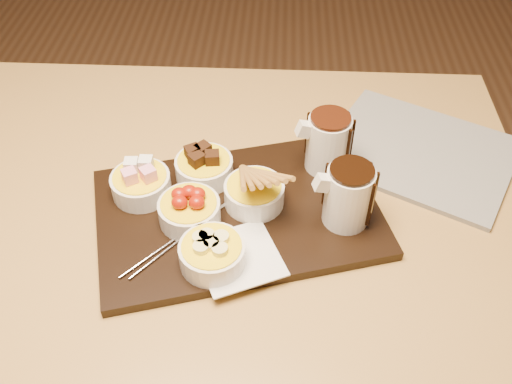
{
  "coord_description": "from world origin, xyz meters",
  "views": [
    {
      "loc": [
        0.15,
        -0.7,
        1.45
      ],
      "look_at": [
        0.12,
        -0.05,
        0.81
      ],
      "focal_mm": 40.0,
      "sensor_mm": 36.0,
      "label": 1
    }
  ],
  "objects_px": {
    "bowl_strawberries": "(190,212)",
    "newspaper": "(419,152)",
    "pitcher_milk_chocolate": "(328,143)",
    "dining_table": "(191,231)",
    "pitcher_dark_chocolate": "(348,196)",
    "serving_board": "(238,213)"
  },
  "relations": [
    {
      "from": "bowl_strawberries",
      "to": "newspaper",
      "type": "height_order",
      "value": "bowl_strawberries"
    },
    {
      "from": "bowl_strawberries",
      "to": "newspaper",
      "type": "xyz_separation_m",
      "value": [
        0.4,
        0.2,
        -0.03
      ]
    },
    {
      "from": "bowl_strawberries",
      "to": "pitcher_milk_chocolate",
      "type": "height_order",
      "value": "pitcher_milk_chocolate"
    },
    {
      "from": "dining_table",
      "to": "bowl_strawberries",
      "type": "distance_m",
      "value": 0.16
    },
    {
      "from": "dining_table",
      "to": "newspaper",
      "type": "xyz_separation_m",
      "value": [
        0.42,
        0.13,
        0.1
      ]
    },
    {
      "from": "pitcher_dark_chocolate",
      "to": "newspaper",
      "type": "xyz_separation_m",
      "value": [
        0.15,
        0.19,
        -0.06
      ]
    },
    {
      "from": "bowl_strawberries",
      "to": "pitcher_milk_chocolate",
      "type": "bearing_deg",
      "value": 32.41
    },
    {
      "from": "dining_table",
      "to": "newspaper",
      "type": "bearing_deg",
      "value": 16.63
    },
    {
      "from": "newspaper",
      "to": "pitcher_dark_chocolate",
      "type": "bearing_deg",
      "value": -101.31
    },
    {
      "from": "newspaper",
      "to": "pitcher_milk_chocolate",
      "type": "bearing_deg",
      "value": -133.58
    },
    {
      "from": "dining_table",
      "to": "serving_board",
      "type": "height_order",
      "value": "serving_board"
    },
    {
      "from": "bowl_strawberries",
      "to": "dining_table",
      "type": "bearing_deg",
      "value": 103.15
    },
    {
      "from": "pitcher_dark_chocolate",
      "to": "pitcher_milk_chocolate",
      "type": "relative_size",
      "value": 1.0
    },
    {
      "from": "serving_board",
      "to": "bowl_strawberries",
      "type": "distance_m",
      "value": 0.08
    },
    {
      "from": "bowl_strawberries",
      "to": "newspaper",
      "type": "distance_m",
      "value": 0.45
    },
    {
      "from": "dining_table",
      "to": "newspaper",
      "type": "relative_size",
      "value": 3.65
    },
    {
      "from": "serving_board",
      "to": "pitcher_dark_chocolate",
      "type": "bearing_deg",
      "value": -19.98
    },
    {
      "from": "pitcher_milk_chocolate",
      "to": "pitcher_dark_chocolate",
      "type": "bearing_deg",
      "value": -94.4
    },
    {
      "from": "serving_board",
      "to": "pitcher_milk_chocolate",
      "type": "bearing_deg",
      "value": 21.8
    },
    {
      "from": "serving_board",
      "to": "pitcher_dark_chocolate",
      "type": "distance_m",
      "value": 0.19
    },
    {
      "from": "pitcher_dark_chocolate",
      "to": "bowl_strawberries",
      "type": "bearing_deg",
      "value": 167.35
    },
    {
      "from": "serving_board",
      "to": "bowl_strawberries",
      "type": "bearing_deg",
      "value": -176.42
    }
  ]
}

